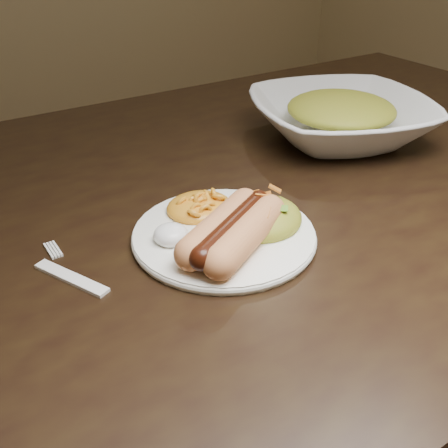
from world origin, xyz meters
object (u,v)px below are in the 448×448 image
fork (71,278)px  plate (224,235)px  serving_bowl (340,119)px  table (224,239)px

fork → plate: bearing=-31.7°
plate → fork: 0.18m
plate → serving_bowl: 0.38m
plate → serving_bowl: (0.34, 0.16, 0.03)m
table → serving_bowl: bearing=8.8°
table → plate: bearing=-122.5°
plate → serving_bowl: size_ratio=0.74×
fork → serving_bowl: bearing=-9.8°
table → fork: bearing=-159.1°
table → fork: 0.29m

